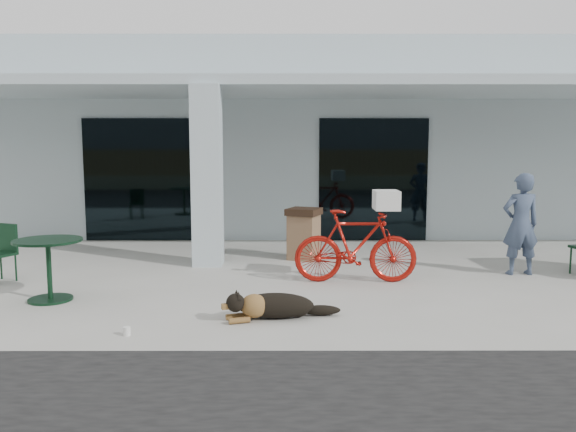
{
  "coord_description": "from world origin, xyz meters",
  "views": [
    {
      "loc": [
        -0.12,
        -7.45,
        2.03
      ],
      "look_at": [
        -0.1,
        1.18,
        1.0
      ],
      "focal_mm": 35.0,
      "sensor_mm": 36.0,
      "label": 1
    }
  ],
  "objects_px": {
    "cafe_table_near": "(49,270)",
    "trash_receptacle": "(304,234)",
    "dog": "(275,304)",
    "person": "(521,224)",
    "bicycle": "(356,246)"
  },
  "relations": [
    {
      "from": "bicycle",
      "to": "person",
      "type": "xyz_separation_m",
      "value": [
        2.73,
        0.53,
        0.27
      ]
    },
    {
      "from": "bicycle",
      "to": "trash_receptacle",
      "type": "relative_size",
      "value": 1.96
    },
    {
      "from": "dog",
      "to": "cafe_table_near",
      "type": "relative_size",
      "value": 1.2
    },
    {
      "from": "dog",
      "to": "cafe_table_near",
      "type": "height_order",
      "value": "cafe_table_near"
    },
    {
      "from": "cafe_table_near",
      "to": "trash_receptacle",
      "type": "xyz_separation_m",
      "value": [
        3.51,
        2.86,
        0.06
      ]
    },
    {
      "from": "bicycle",
      "to": "trash_receptacle",
      "type": "distance_m",
      "value": 1.96
    },
    {
      "from": "dog",
      "to": "person",
      "type": "relative_size",
      "value": 0.65
    },
    {
      "from": "cafe_table_near",
      "to": "trash_receptacle",
      "type": "height_order",
      "value": "trash_receptacle"
    },
    {
      "from": "cafe_table_near",
      "to": "trash_receptacle",
      "type": "relative_size",
      "value": 0.94
    },
    {
      "from": "dog",
      "to": "person",
      "type": "bearing_deg",
      "value": 13.5
    },
    {
      "from": "bicycle",
      "to": "cafe_table_near",
      "type": "bearing_deg",
      "value": 105.06
    },
    {
      "from": "person",
      "to": "bicycle",
      "type": "bearing_deg",
      "value": 6.47
    },
    {
      "from": "bicycle",
      "to": "trash_receptacle",
      "type": "xyz_separation_m",
      "value": [
        -0.74,
        1.82,
        -0.09
      ]
    },
    {
      "from": "person",
      "to": "trash_receptacle",
      "type": "xyz_separation_m",
      "value": [
        -3.46,
        1.29,
        -0.35
      ]
    },
    {
      "from": "dog",
      "to": "trash_receptacle",
      "type": "bearing_deg",
      "value": 65.14
    }
  ]
}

